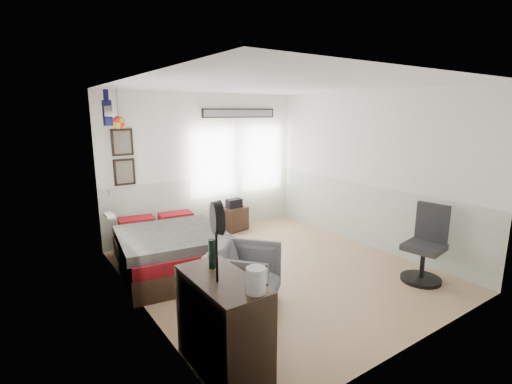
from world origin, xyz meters
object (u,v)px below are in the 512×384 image
Objects in this scene: bed at (169,249)px; nightstand at (234,219)px; task_chair at (425,250)px; armchair at (245,275)px; dresser at (223,324)px.

bed is 4.61× the size of nightstand.
nightstand is 0.43× the size of task_chair.
armchair is at bearing 150.56° from task_chair.
bed is 2.10m from nightstand.
task_chair is (2.44, -0.88, 0.08)m from armchair.
dresser reaches higher than nightstand.
task_chair is (1.02, -3.49, 0.21)m from nightstand.
dresser is 0.91× the size of task_chair.
armchair reaches higher than nightstand.
dresser is 3.26m from task_chair.
nightstand is at bearing 96.75° from task_chair.
armchair is (0.82, 0.90, -0.08)m from dresser.
dresser is 4.17m from nightstand.
task_chair is at bearing -83.27° from nightstand.
nightstand is 3.64m from task_chair.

